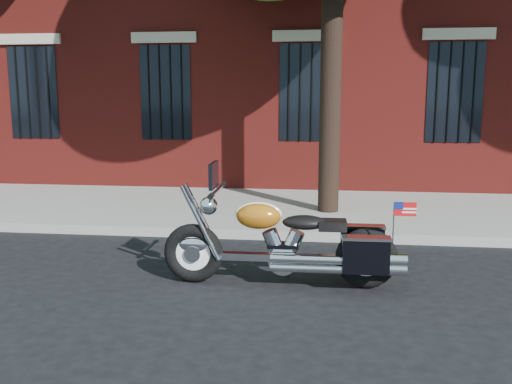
# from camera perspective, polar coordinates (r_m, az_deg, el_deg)

# --- Properties ---
(ground) EXTENTS (120.00, 120.00, 0.00)m
(ground) POSITION_cam_1_polar(r_m,az_deg,el_deg) (7.36, 3.24, -7.51)
(ground) COLOR black
(ground) RESTS_ON ground
(curb) EXTENTS (40.00, 0.16, 0.15)m
(curb) POSITION_cam_1_polar(r_m,az_deg,el_deg) (8.66, 3.87, -4.32)
(curb) COLOR gray
(curb) RESTS_ON ground
(sidewalk) EXTENTS (40.00, 3.60, 0.15)m
(sidewalk) POSITION_cam_1_polar(r_m,az_deg,el_deg) (10.49, 4.46, -1.82)
(sidewalk) COLOR gray
(sidewalk) RESTS_ON ground
(motorcycle) EXTENTS (2.82, 0.82, 1.42)m
(motorcycle) POSITION_cam_1_polar(r_m,az_deg,el_deg) (6.54, 3.52, -5.37)
(motorcycle) COLOR black
(motorcycle) RESTS_ON ground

